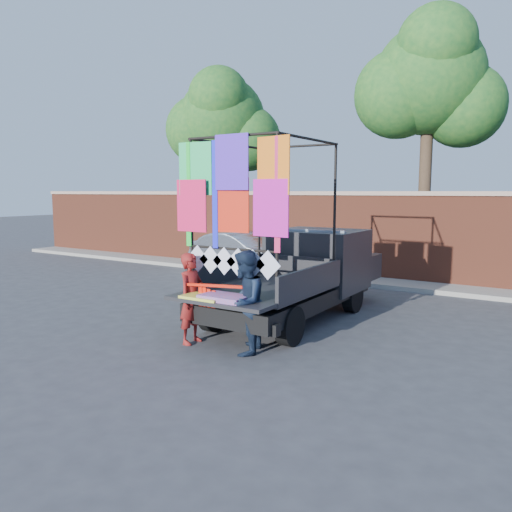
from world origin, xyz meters
The scene contains 10 objects.
ground centered at (0.00, 0.00, 0.00)m, with size 90.00×90.00×0.00m, color #38383A.
brick_wall centered at (0.00, 7.00, 1.33)m, with size 30.00×0.45×2.61m.
curb centered at (0.00, 6.30, 0.06)m, with size 30.00×1.20×0.12m, color gray.
tree_left centered at (-6.48, 8.12, 5.12)m, with size 4.20×3.30×7.05m.
tree_mid centered at (1.02, 8.12, 5.70)m, with size 4.20×3.30×7.73m.
pickup_truck centered at (0.09, 2.23, 0.88)m, with size 2.22×5.58×3.52m.
sedan centered at (-4.21, 6.13, 0.64)m, with size 1.35×3.88×1.28m, color #BABDC2.
woman centered at (-0.59, -0.75, 0.78)m, with size 0.57×0.38×1.57m, color maroon.
man centered at (0.49, -0.73, 0.84)m, with size 0.82×0.64×1.68m, color #162237.
streamer_bundle centered at (-0.17, -0.75, 0.85)m, with size 1.02×0.36×0.72m.
Camera 1 is at (4.85, -7.22, 2.61)m, focal length 35.00 mm.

